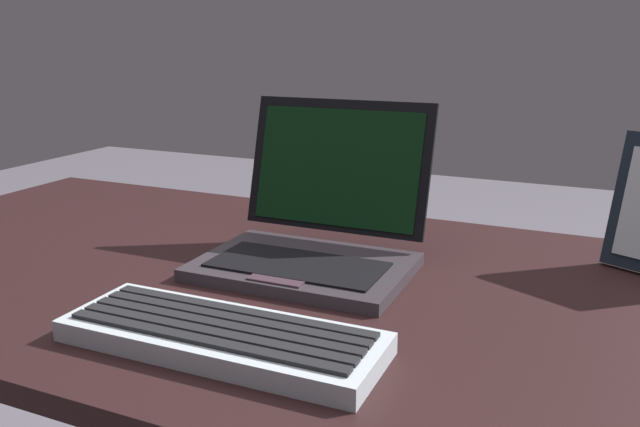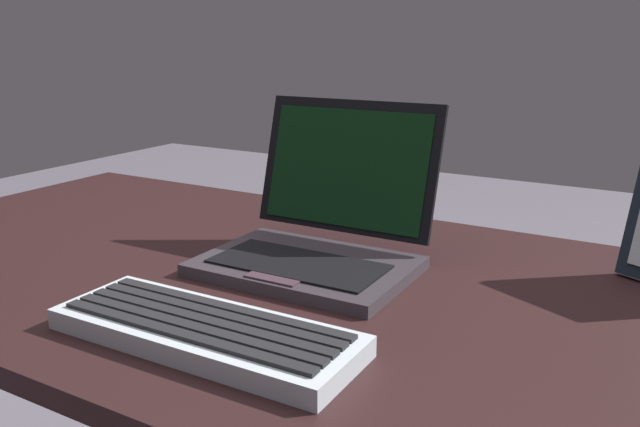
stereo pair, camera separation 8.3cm
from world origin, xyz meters
The scene contains 3 objects.
desk centered at (0.00, 0.00, 0.60)m, with size 1.61×0.69×0.72m.
laptop_front centered at (-0.08, 0.06, 0.76)m, with size 0.28×0.25×0.22m.
external_keyboard centered at (-0.06, -0.21, 0.73)m, with size 0.34×0.12×0.03m.
Camera 2 is at (0.35, -0.68, 1.03)m, focal length 36.84 mm.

